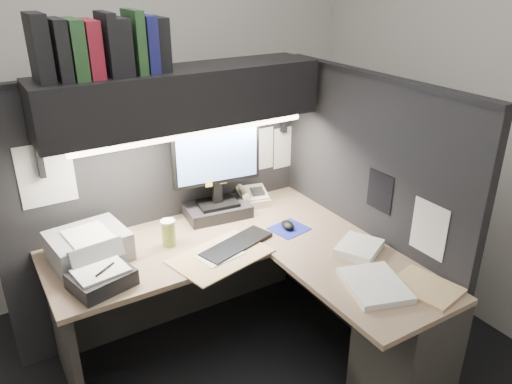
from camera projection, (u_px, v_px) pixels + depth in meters
wall_back at (120, 99)px, 3.26m from camera, size 3.50×0.04×2.70m
wall_right at (492, 114)px, 2.92m from camera, size 0.04×3.00×2.70m
partition_back at (163, 206)px, 3.05m from camera, size 1.90×0.06×1.60m
partition_right at (364, 216)px, 2.92m from camera, size 0.06×1.50×1.60m
desk at (304, 314)px, 2.66m from camera, size 1.70×1.53×0.73m
overhead_shelf at (183, 97)px, 2.67m from camera, size 1.55×0.34×0.30m
task_light_tube at (195, 134)px, 2.63m from camera, size 1.32×0.04×0.04m
monitor at (217, 182)px, 2.99m from camera, size 0.54×0.28×0.58m
keyboard at (237, 245)px, 2.74m from camera, size 0.46×0.27×0.02m
mousepad at (289, 229)px, 2.92m from camera, size 0.23×0.22×0.00m
mouse at (288, 225)px, 2.92m from camera, size 0.09×0.12×0.04m
telephone at (251, 197)px, 3.24m from camera, size 0.24×0.25×0.08m
coffee_cup at (169, 234)px, 2.73m from camera, size 0.10×0.10×0.14m
printer at (89, 246)px, 2.60m from camera, size 0.41×0.36×0.15m
notebook_stack at (102, 279)px, 2.38m from camera, size 0.32×0.29×0.08m
open_folder at (221, 256)px, 2.64m from camera, size 0.56×0.43×0.01m
paper_stack_a at (359, 248)px, 2.68m from camera, size 0.31×0.29×0.05m
paper_stack_b at (375, 285)px, 2.38m from camera, size 0.35×0.39×0.03m
manila_stack at (426, 287)px, 2.38m from camera, size 0.29×0.34×0.02m
binder_row at (102, 46)px, 2.36m from camera, size 0.63×0.25×0.30m
pinned_papers at (249, 174)px, 2.85m from camera, size 1.76×1.31×0.51m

